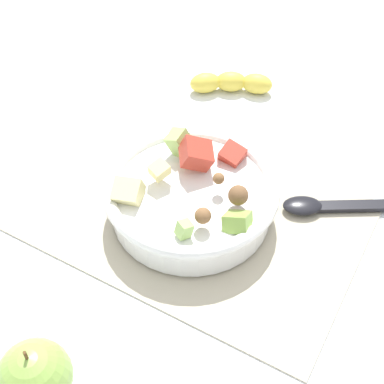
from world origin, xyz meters
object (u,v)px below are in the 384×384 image
object	(u,v)px
whole_apple	(35,376)
serving_spoon	(334,206)
banana_whole	(231,83)
salad_bowl	(192,195)

from	to	relation	value
whole_apple	serving_spoon	bearing A→B (deg)	-114.39
whole_apple	banana_whole	bearing A→B (deg)	-83.32
salad_bowl	whole_apple	xyz separation A→B (m)	(0.01, 0.31, -0.00)
salad_bowl	banana_whole	world-z (taller)	salad_bowl
whole_apple	banana_whole	distance (m)	0.61
serving_spoon	whole_apple	world-z (taller)	whole_apple
salad_bowl	serving_spoon	distance (m)	0.21
serving_spoon	whole_apple	bearing A→B (deg)	65.61
salad_bowl	whole_apple	bearing A→B (deg)	87.31
salad_bowl	banana_whole	bearing A→B (deg)	-73.74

